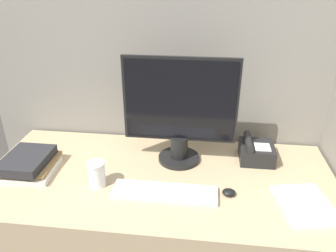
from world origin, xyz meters
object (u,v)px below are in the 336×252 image
mouse (229,192)px  coffee_cup (97,174)px  book_stack (29,164)px  desk_telephone (256,151)px  monitor (180,114)px  keyboard (165,192)px

mouse → coffee_cup: size_ratio=0.49×
book_stack → desk_telephone: size_ratio=1.49×
coffee_cup → desk_telephone: desk_telephone is taller
monitor → coffee_cup: bearing=-143.0°
monitor → coffee_cup: (-0.35, -0.26, -0.20)m
monitor → desk_telephone: 0.45m
desk_telephone → keyboard: bearing=-141.3°
desk_telephone → book_stack: bearing=-167.4°
mouse → book_stack: bearing=176.0°
monitor → coffee_cup: monitor is taller
coffee_cup → monitor: bearing=37.0°
monitor → keyboard: size_ratio=1.20×
keyboard → coffee_cup: size_ratio=3.91×
monitor → keyboard: (-0.04, -0.29, -0.25)m
coffee_cup → book_stack: (-0.36, 0.06, -0.02)m
keyboard → mouse: (0.28, 0.03, 0.00)m
desk_telephone → mouse: bearing=-115.2°
monitor → desk_telephone: size_ratio=3.06×
mouse → monitor: bearing=132.4°
monitor → desk_telephone: (0.39, 0.05, -0.21)m
book_stack → desk_telephone: (1.10, 0.25, 0.00)m
monitor → coffee_cup: 0.48m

